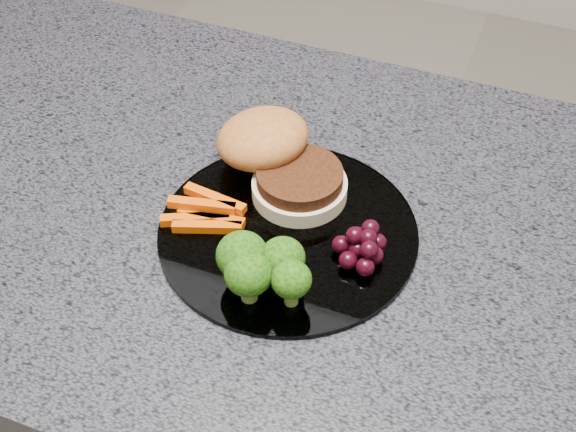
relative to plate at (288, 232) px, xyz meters
The scene contains 6 objects.
countertop 0.06m from the plate, 154.27° to the left, with size 1.20×0.60×0.04m, color #45444E.
plate is the anchor object (origin of this frame).
burger 0.09m from the plate, 120.52° to the left, with size 0.18×0.16×0.05m.
carrot_sticks 0.08m from the plate, behind, with size 0.08×0.06×0.02m.
broccoli 0.09m from the plate, 86.55° to the right, with size 0.09×0.07×0.06m.
grape_bunch 0.08m from the plate, ahead, with size 0.05×0.06×0.03m.
Camera 1 is at (0.25, -0.53, 1.49)m, focal length 50.00 mm.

